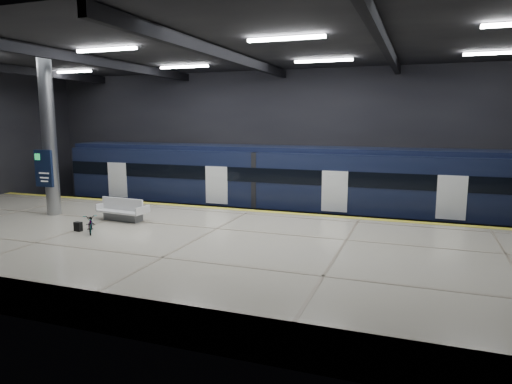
% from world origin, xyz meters
% --- Properties ---
extents(ground, '(30.00, 30.00, 0.00)m').
position_xyz_m(ground, '(0.00, 0.00, 0.00)').
color(ground, black).
rests_on(ground, ground).
extents(room_shell, '(30.10, 16.10, 8.05)m').
position_xyz_m(room_shell, '(-0.00, 0.00, 5.72)').
color(room_shell, black).
rests_on(room_shell, ground).
extents(platform, '(30.00, 11.00, 1.10)m').
position_xyz_m(platform, '(0.00, -2.50, 0.55)').
color(platform, beige).
rests_on(platform, ground).
extents(safety_strip, '(30.00, 0.40, 0.01)m').
position_xyz_m(safety_strip, '(0.00, 2.75, 1.11)').
color(safety_strip, gold).
rests_on(safety_strip, platform).
extents(rails, '(30.00, 1.52, 0.16)m').
position_xyz_m(rails, '(0.00, 5.50, 0.08)').
color(rails, gray).
rests_on(rails, ground).
extents(train, '(29.40, 2.84, 3.79)m').
position_xyz_m(train, '(2.44, 5.50, 2.06)').
color(train, black).
rests_on(train, ground).
extents(bench, '(2.24, 1.09, 0.96)m').
position_xyz_m(bench, '(-4.30, -1.05, 1.44)').
color(bench, '#595B60').
rests_on(bench, platform).
extents(bicycle, '(1.21, 1.37, 0.72)m').
position_xyz_m(bicycle, '(-4.19, -3.17, 1.46)').
color(bicycle, '#99999E').
rests_on(bicycle, platform).
extents(pannier_bag, '(0.32, 0.21, 0.35)m').
position_xyz_m(pannier_bag, '(-4.79, -3.17, 1.28)').
color(pannier_bag, black).
rests_on(pannier_bag, platform).
extents(info_column, '(0.90, 0.78, 6.90)m').
position_xyz_m(info_column, '(-8.00, -1.03, 4.46)').
color(info_column, '#9EA0A5').
rests_on(info_column, platform).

